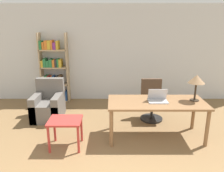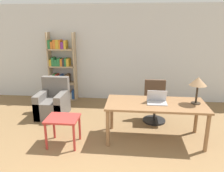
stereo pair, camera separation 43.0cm
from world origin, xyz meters
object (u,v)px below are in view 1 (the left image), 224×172
at_px(office_chair, 151,101).
at_px(armchair, 48,106).
at_px(laptop, 157,99).
at_px(table_lamp, 196,80).
at_px(bookshelf, 53,72).
at_px(desk, 156,106).
at_px(side_table_blue, 65,125).

bearing_deg(office_chair, armchair, 179.12).
bearing_deg(laptop, table_lamp, 3.90).
xyz_separation_m(laptop, bookshelf, (-2.53, 2.08, 0.05)).
bearing_deg(desk, office_chair, 85.35).
relative_size(laptop, bookshelf, 0.19).
bearing_deg(laptop, side_table_blue, -167.75).
relative_size(desk, laptop, 5.11).
height_order(desk, office_chair, office_chair).
bearing_deg(table_lamp, side_table_blue, -170.19).
distance_m(side_table_blue, armchair, 1.45).
relative_size(office_chair, side_table_blue, 1.61).
bearing_deg(desk, side_table_blue, -167.73).
xyz_separation_m(desk, laptop, (0.02, 0.00, 0.14)).
height_order(desk, laptop, laptop).
xyz_separation_m(laptop, office_chair, (0.05, 0.87, -0.37)).
xyz_separation_m(desk, table_lamp, (0.74, 0.05, 0.50)).
bearing_deg(armchair, side_table_blue, -62.36).
distance_m(desk, laptop, 0.14).
height_order(office_chair, bookshelf, bookshelf).
bearing_deg(armchair, office_chair, -0.88).
distance_m(table_lamp, bookshelf, 3.85).
xyz_separation_m(table_lamp, side_table_blue, (-2.44, -0.42, -0.72)).
height_order(desk, armchair, armchair).
distance_m(side_table_blue, bookshelf, 2.62).
xyz_separation_m(laptop, armchair, (-2.39, 0.91, -0.50)).
bearing_deg(bookshelf, desk, -39.75).
height_order(table_lamp, side_table_blue, table_lamp).
relative_size(office_chair, armchair, 1.03).
xyz_separation_m(desk, side_table_blue, (-1.70, -0.37, -0.21)).
bearing_deg(armchair, desk, -21.02).
relative_size(desk, table_lamp, 3.67).
bearing_deg(office_chair, side_table_blue, -144.93).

